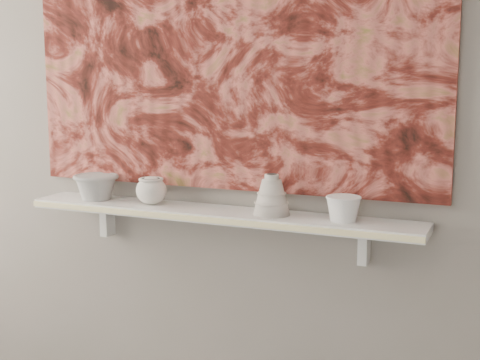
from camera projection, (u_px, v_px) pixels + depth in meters
The scene contains 11 objects.
wall_back at pixel (229, 84), 2.28m from camera, with size 3.60×3.60×0.00m, color slate.
shelf at pixel (218, 214), 2.27m from camera, with size 1.40×0.18×0.03m, color silver.
shelf_stripe at pixel (206, 220), 2.18m from camera, with size 1.40×0.01×0.02m, color #F7ECA4.
bracket_left at pixel (107, 220), 2.53m from camera, with size 0.03×0.06×0.12m, color silver.
bracket_right at pixel (364, 246), 2.15m from camera, with size 0.03×0.06×0.12m, color silver.
painting at pixel (227, 27), 2.24m from camera, with size 1.50×0.03×1.10m, color maroon.
house_motif at pixel (356, 123), 2.10m from camera, with size 0.09×0.00×0.08m, color black.
bowl_grey at pixel (96, 187), 2.44m from camera, with size 0.16×0.16×0.10m, color #A0A09D, non-canonical shape.
cup_cream at pixel (151, 190), 2.35m from camera, with size 0.11×0.11×0.10m, color white, non-canonical shape.
bell_vessel at pixel (272, 194), 2.18m from camera, with size 0.12×0.12×0.13m, color beige, non-canonical shape.
bowl_white at pixel (343, 208), 2.09m from camera, with size 0.11×0.11×0.08m, color white, non-canonical shape.
Camera 1 is at (0.94, -0.51, 1.39)m, focal length 50.00 mm.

